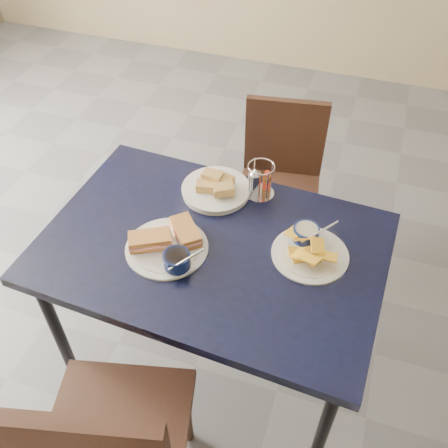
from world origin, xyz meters
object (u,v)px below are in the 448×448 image
(sandwich_plate, at_px, (169,244))
(bread_basket, at_px, (216,188))
(chair_far, at_px, (283,173))
(condiment_caddy, at_px, (259,182))
(plantain_plate, at_px, (308,247))
(chair_near, at_px, (101,444))
(dining_table, at_px, (212,258))

(sandwich_plate, height_order, bread_basket, sandwich_plate)
(chair_far, distance_m, condiment_caddy, 0.60)
(chair_far, bearing_deg, bread_basket, -106.14)
(chair_far, height_order, plantain_plate, plantain_plate)
(chair_far, relative_size, condiment_caddy, 5.98)
(chair_near, height_order, condiment_caddy, chair_near)
(bread_basket, bearing_deg, sandwich_plate, -99.74)
(dining_table, bearing_deg, condiment_caddy, 75.16)
(sandwich_plate, relative_size, bread_basket, 1.19)
(dining_table, bearing_deg, sandwich_plate, -152.61)
(chair_near, xyz_separation_m, chair_far, (0.20, 1.45, -0.07))
(sandwich_plate, bearing_deg, bread_basket, 80.26)
(sandwich_plate, height_order, condiment_caddy, condiment_caddy)
(chair_near, xyz_separation_m, bread_basket, (0.04, 0.91, 0.24))
(dining_table, height_order, condiment_caddy, condiment_caddy)
(bread_basket, xyz_separation_m, condiment_caddy, (0.15, 0.05, 0.04))
(sandwich_plate, bearing_deg, chair_near, -88.80)
(bread_basket, bearing_deg, chair_far, 73.86)
(chair_near, xyz_separation_m, sandwich_plate, (-0.01, 0.59, 0.24))
(dining_table, xyz_separation_m, bread_basket, (-0.07, 0.26, 0.09))
(dining_table, xyz_separation_m, condiment_caddy, (0.08, 0.30, 0.13))
(condiment_caddy, bearing_deg, chair_far, 89.72)
(plantain_plate, bearing_deg, condiment_caddy, 135.73)
(dining_table, xyz_separation_m, chair_near, (-0.12, -0.66, -0.15))
(condiment_caddy, bearing_deg, bread_basket, -163.06)
(chair_far, relative_size, plantain_plate, 3.13)
(plantain_plate, bearing_deg, chair_far, 107.94)
(dining_table, height_order, sandwich_plate, sandwich_plate)
(plantain_plate, bearing_deg, bread_basket, 154.79)
(chair_far, height_order, bread_basket, bread_basket)
(bread_basket, bearing_deg, dining_table, -74.13)
(plantain_plate, xyz_separation_m, bread_basket, (-0.39, 0.18, -0.00))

